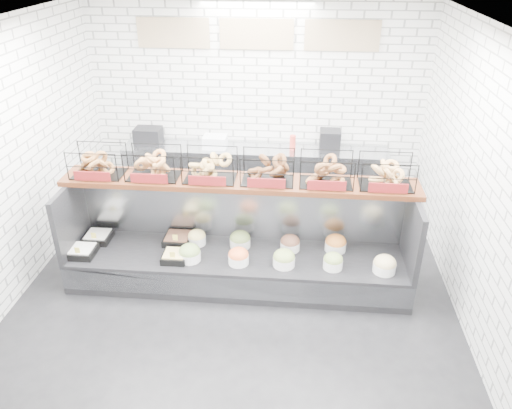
# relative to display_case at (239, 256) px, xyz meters

# --- Properties ---
(ground) EXTENTS (5.50, 5.50, 0.00)m
(ground) POSITION_rel_display_case_xyz_m (-0.01, -0.34, -0.33)
(ground) COLOR black
(ground) RESTS_ON ground
(room_shell) EXTENTS (5.02, 5.51, 3.01)m
(room_shell) POSITION_rel_display_case_xyz_m (-0.01, 0.26, 1.73)
(room_shell) COLOR white
(room_shell) RESTS_ON ground
(display_case) EXTENTS (4.00, 0.90, 1.20)m
(display_case) POSITION_rel_display_case_xyz_m (0.00, 0.00, 0.00)
(display_case) COLOR black
(display_case) RESTS_ON ground
(bagel_shelf) EXTENTS (4.10, 0.50, 0.40)m
(bagel_shelf) POSITION_rel_display_case_xyz_m (-0.01, 0.18, 1.06)
(bagel_shelf) COLOR #3C1A0C
(bagel_shelf) RESTS_ON display_case
(prep_counter) EXTENTS (4.00, 0.60, 1.20)m
(prep_counter) POSITION_rel_display_case_xyz_m (-0.02, 2.09, 0.14)
(prep_counter) COLOR #93969B
(prep_counter) RESTS_ON ground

